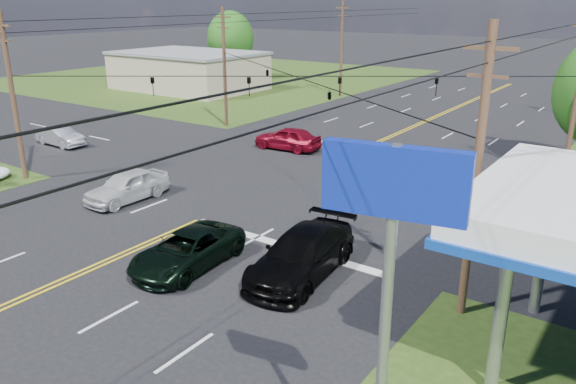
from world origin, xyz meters
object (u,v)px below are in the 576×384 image
Objects in this scene: pickup_white at (127,186)px; sedan_silver at (60,136)px; pole_sw at (13,96)px; tree_far_l at (230,38)px; pole_nw at (224,66)px; pole_left_far at (342,47)px; pickup_dkgreen at (187,250)px; suv_black at (302,254)px; retail_nw at (189,72)px; pole_se at (476,174)px; polesign_se at (390,245)px.

sedan_silver is at bearing 160.36° from pickup_white.
pole_sw is 8.97m from pickup_white.
tree_far_l is (-19.00, 41.00, 0.28)m from pole_sw.
pole_nw is 0.95× the size of pole_left_far.
pickup_dkgreen is 0.87× the size of suv_black.
retail_nw is 1.68× the size of pole_nw.
suv_black is at bearing -172.30° from pole_se.
pole_se is 1.59× the size of suv_black.
suv_black is (39.07, -41.80, -4.33)m from tree_far_l.
retail_nw is at bearing 25.76° from sedan_silver.
retail_nw is 1.83× the size of tree_far_l.
pole_nw is at bearing 130.83° from suv_black.
pole_sw is 28.85m from polesign_se.
pole_sw is 1.00× the size of pole_nw.
pickup_dkgreen is 23.13m from sedan_silver.
pole_se is at bearing -42.34° from tree_far_l.
pole_se reaches higher than retail_nw.
pickup_dkgreen is 0.65× the size of polesign_se.
pole_left_far is 53.67m from polesign_se.
pole_sw reaches higher than sedan_silver.
retail_nw is 2.68× the size of suv_black.
suv_black is at bearing -2.29° from pole_sw.
pole_se is at bearing -54.90° from pole_left_far.
pole_se reaches higher than pickup_white.
pickup_white is 1.11× the size of sedan_silver.
suv_black is 26.36m from sedan_silver.
suv_black is at bearing -46.93° from tree_far_l.
pole_se and pole_nw have the same top height.
pole_se is 11.20m from pickup_dkgreen.
tree_far_l is (-45.00, 41.00, 0.28)m from pole_se.
tree_far_l is 1.86× the size of pickup_white.
pole_se is 18.59m from pickup_white.
pole_sw is 16.77m from pickup_dkgreen.
suv_black is (37.07, -31.80, -1.13)m from retail_nw.
sedan_silver is at bearing 155.07° from polesign_se.
pole_left_far reaches higher than pole_nw.
pole_sw reaches higher than retail_nw.
pole_se is 9.37m from polesign_se.
polesign_se is at bearing -47.29° from tree_far_l.
pole_se reaches higher than pickup_dkgreen.
pole_left_far is at bearing 103.43° from pickup_white.
pole_sw is 9.12m from sedan_silver.
polesign_se is (7.25, -8.38, 5.39)m from suv_black.
pickup_dkgreen is (33.00, -33.79, -1.28)m from retail_nw.
retail_nw is 27.57m from sedan_silver.
pickup_dkgreen is (16.00, -39.79, -4.45)m from pole_left_far.
sedan_silver is (-5.39, -30.98, -4.47)m from pole_left_far.
pole_se is 7.22m from suv_black.
pickup_dkgreen is (16.00, -20.79, -4.20)m from pole_nw.
pickup_dkgreen reaches higher than sedan_silver.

